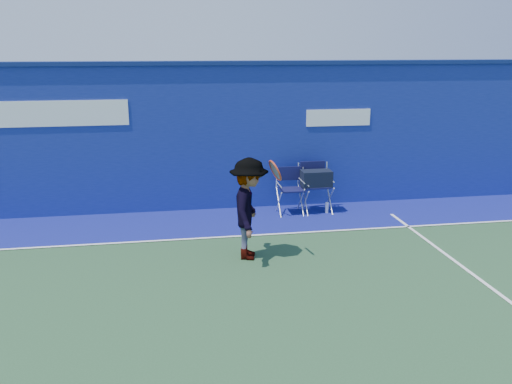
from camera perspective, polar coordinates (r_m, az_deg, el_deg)
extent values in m
plane|color=#27492A|center=(6.95, -8.34, -14.16)|extent=(80.00, 80.00, 0.00)
cube|color=navy|center=(11.42, -9.28, 5.50)|extent=(24.00, 0.40, 3.00)
cube|color=navy|center=(11.27, -9.62, 13.23)|extent=(24.00, 0.50, 0.08)
cube|color=white|center=(11.52, -24.60, 7.43)|extent=(4.50, 0.02, 0.50)
cube|color=white|center=(11.73, 8.67, 7.75)|extent=(1.40, 0.02, 0.35)
cube|color=navy|center=(10.71, -8.88, -3.39)|extent=(24.00, 1.80, 0.01)
cube|color=white|center=(9.86, -8.81, -5.00)|extent=(24.00, 0.06, 0.01)
cube|color=#11123E|center=(11.16, 3.84, 0.25)|extent=(0.50, 0.42, 0.03)
cube|color=silver|center=(11.34, 3.58, 1.56)|extent=(0.56, 0.02, 0.41)
cube|color=#11123E|center=(11.32, 3.58, 1.97)|extent=(0.50, 0.03, 0.29)
cube|color=#11123E|center=(11.31, 6.29, 0.63)|extent=(0.54, 0.46, 0.03)
cube|color=silver|center=(11.50, 5.97, 2.04)|extent=(0.62, 0.03, 0.45)
cube|color=#11123E|center=(11.48, 5.98, 2.47)|extent=(0.54, 0.03, 0.31)
cube|color=black|center=(11.23, 6.36, 1.41)|extent=(0.62, 0.36, 0.34)
cylinder|color=white|center=(11.37, 7.47, -1.65)|extent=(0.07, 0.07, 0.23)
imported|color=#EA4738|center=(8.74, -0.74, -1.79)|extent=(0.84, 1.18, 1.67)
torus|color=#AF3317|center=(8.53, 2.03, 2.27)|extent=(0.24, 0.39, 0.35)
cylinder|color=gray|center=(8.53, 2.03, 2.27)|extent=(0.18, 0.33, 0.29)
cylinder|color=black|center=(8.56, -0.06, 1.38)|extent=(0.33, 0.09, 0.17)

